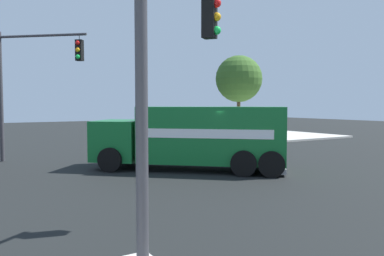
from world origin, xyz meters
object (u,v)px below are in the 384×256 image
at_px(delivery_truck, 195,136).
at_px(pedestrian_near_corner, 208,123).
at_px(traffic_light_primary, 173,47).
at_px(traffic_light_secondary, 27,76).
at_px(shade_tree_near, 239,79).

relative_size(delivery_truck, pedestrian_near_corner, 4.60).
bearing_deg(delivery_truck, traffic_light_primary, 55.16).
xyz_separation_m(traffic_light_primary, pedestrian_near_corner, (-16.36, -22.87, -2.73)).
relative_size(delivery_truck, traffic_light_secondary, 1.23).
height_order(traffic_light_primary, traffic_light_secondary, traffic_light_secondary).
bearing_deg(traffic_light_primary, delivery_truck, -124.84).
bearing_deg(delivery_truck, traffic_light_secondary, -47.00).
bearing_deg(shade_tree_near, traffic_light_primary, 48.81).
bearing_deg(traffic_light_secondary, shade_tree_near, -157.68).
xyz_separation_m(traffic_light_secondary, shade_tree_near, (-18.94, -7.78, 0.92)).
distance_m(delivery_truck, traffic_light_primary, 9.48).
bearing_deg(traffic_light_secondary, delivery_truck, 133.00).
bearing_deg(pedestrian_near_corner, shade_tree_near, 144.68).
relative_size(delivery_truck, shade_tree_near, 1.09).
bearing_deg(delivery_truck, shade_tree_near, -134.22).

